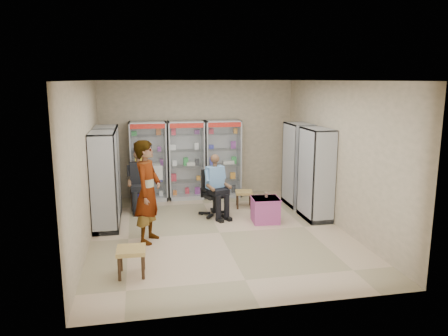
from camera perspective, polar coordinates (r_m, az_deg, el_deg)
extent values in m
plane|color=tan|center=(8.86, -0.59, -8.44)|extent=(6.00, 6.00, 0.00)
cube|color=#BFAB8E|center=(11.39, -3.39, 3.81)|extent=(5.00, 0.02, 3.00)
cube|color=#BFAB8E|center=(5.62, 5.04, -4.28)|extent=(5.00, 0.02, 3.00)
cube|color=#BFAB8E|center=(8.38, -17.66, 0.49)|extent=(0.02, 6.00, 3.00)
cube|color=#BFAB8E|center=(9.25, 14.81, 1.65)|extent=(0.02, 6.00, 3.00)
cube|color=beige|center=(8.33, -0.63, 11.35)|extent=(5.00, 6.00, 0.02)
cube|color=silver|center=(11.10, -9.83, 0.85)|extent=(0.90, 0.50, 2.00)
cube|color=silver|center=(11.16, -4.95, 1.03)|extent=(0.90, 0.50, 2.00)
cube|color=silver|center=(11.30, -0.16, 1.20)|extent=(0.90, 0.50, 2.00)
cube|color=silver|center=(10.68, 9.64, 0.43)|extent=(0.90, 0.50, 2.00)
cube|color=#A4A7AB|center=(9.68, 11.93, -0.81)|extent=(0.90, 0.50, 2.00)
cube|color=silver|center=(10.21, -14.90, -0.31)|extent=(0.90, 0.50, 2.00)
cube|color=silver|center=(9.14, -15.32, -1.69)|extent=(0.90, 0.50, 2.00)
cube|color=black|center=(10.50, -10.98, -2.77)|extent=(0.42, 0.42, 0.94)
cube|color=black|center=(9.81, -1.29, -3.28)|extent=(0.72, 0.72, 1.04)
cube|color=#C54F90|center=(9.47, 5.42, -5.47)|extent=(0.59, 0.57, 0.53)
cylinder|color=#561F07|center=(9.45, 5.56, -3.54)|extent=(0.07, 0.07, 0.09)
cube|color=#B28A4B|center=(10.51, 2.62, -4.09)|extent=(0.46, 0.46, 0.40)
cube|color=olive|center=(7.13, -11.98, -11.88)|extent=(0.46, 0.46, 0.44)
imported|color=gray|center=(8.26, -9.93, -3.07)|extent=(0.70, 0.83, 1.94)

